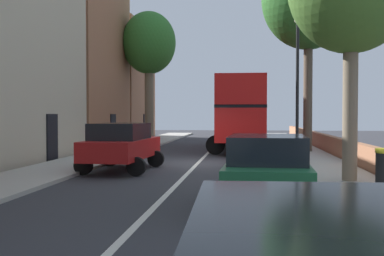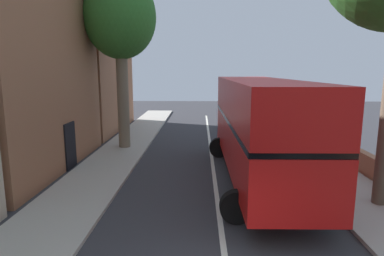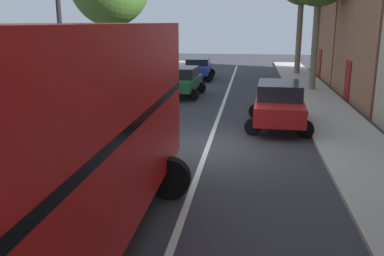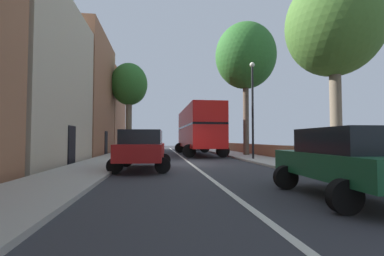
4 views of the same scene
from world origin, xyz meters
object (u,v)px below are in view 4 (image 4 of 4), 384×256
street_tree_left_4 (129,86)px  lamppost_right (253,102)px  double_decker_bus (198,128)px  parked_car_red_left_1 (143,148)px  parked_car_green_right_2 (347,159)px  parked_car_silver_right_3 (192,143)px  street_tree_right_1 (245,56)px  street_tree_right_3 (334,26)px

street_tree_left_4 → lamppost_right: bearing=-52.4°
double_decker_bus → street_tree_left_4: bearing=141.1°
parked_car_red_left_1 → street_tree_left_4: street_tree_left_4 is taller
parked_car_green_right_2 → parked_car_silver_right_3: 27.57m
parked_car_silver_right_3 → lamppost_right: bearing=-83.8°
parked_car_silver_right_3 → street_tree_left_4: bearing=-147.7°
parked_car_green_right_2 → street_tree_left_4: 24.83m
double_decker_bus → lamppost_right: bearing=-68.5°
parked_car_red_left_1 → parked_car_green_right_2: (5.00, -6.45, -0.07)m
parked_car_red_left_1 → lamppost_right: 8.64m
parked_car_red_left_1 → street_tree_right_1: bearing=48.3°
street_tree_left_4 → lamppost_right: size_ratio=1.48×
double_decker_bus → parked_car_red_left_1: size_ratio=2.36×
street_tree_right_3 → street_tree_left_4: bearing=117.7°
street_tree_left_4 → street_tree_right_1: bearing=-37.0°
parked_car_red_left_1 → street_tree_right_1: 13.76m
double_decker_bus → lamppost_right: size_ratio=1.71×
parked_car_green_right_2 → street_tree_right_1: size_ratio=0.37×
street_tree_left_4 → parked_car_red_left_1: bearing=-81.7°
parked_car_red_left_1 → lamppost_right: (6.80, 4.52, 2.82)m
lamppost_right → street_tree_right_1: bearing=76.7°
parked_car_red_left_1 → parked_car_green_right_2: bearing=-52.2°
double_decker_bus → parked_car_red_left_1: double_decker_bus is taller
parked_car_red_left_1 → street_tree_right_3: street_tree_right_3 is taller
lamppost_right → street_tree_right_3: bearing=-83.6°
double_decker_bus → street_tree_right_3: street_tree_right_3 is taller
street_tree_right_3 → lamppost_right: size_ratio=1.24×
parked_car_red_left_1 → street_tree_left_4: 17.70m
street_tree_right_1 → street_tree_left_4: (-10.19, 7.69, -1.12)m
parked_car_green_right_2 → street_tree_right_3: (2.59, 3.92, 4.94)m
double_decker_bus → parked_car_green_right_2: bearing=-87.4°
double_decker_bus → street_tree_right_3: size_ratio=1.38×
parked_car_green_right_2 → street_tree_right_3: 6.82m
double_decker_bus → street_tree_right_1: (3.60, -2.37, 5.84)m
street_tree_right_1 → parked_car_red_left_1: bearing=-131.7°
street_tree_right_1 → street_tree_left_4: 12.82m
parked_car_red_left_1 → parked_car_silver_right_3: (5.00, 21.13, -0.04)m
double_decker_bus → parked_car_green_right_2: 17.65m
double_decker_bus → street_tree_right_3: (3.38, -13.65, 3.50)m
parked_car_green_right_2 → parked_car_silver_right_3: size_ratio=0.90×
double_decker_bus → street_tree_left_4: size_ratio=1.16×
parked_car_red_left_1 → lamppost_right: size_ratio=0.73×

